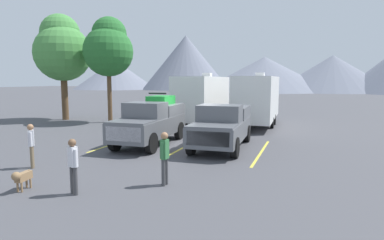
{
  "coord_description": "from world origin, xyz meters",
  "views": [
    {
      "loc": [
        5.57,
        -15.28,
        3.26
      ],
      "look_at": [
        0.0,
        0.26,
        1.2
      ],
      "focal_mm": 30.34,
      "sensor_mm": 36.0,
      "label": 1
    }
  ],
  "objects_px": {
    "pickup_truck_a": "(152,120)",
    "person_c": "(73,163)",
    "camper_trailer_b": "(258,98)",
    "dog": "(21,177)",
    "person_a": "(31,143)",
    "pickup_truck_b": "(223,125)",
    "camper_trailer_a": "(203,97)",
    "person_b": "(165,155)"
  },
  "relations": [
    {
      "from": "pickup_truck_b",
      "to": "person_b",
      "type": "height_order",
      "value": "pickup_truck_b"
    },
    {
      "from": "person_b",
      "to": "dog",
      "type": "distance_m",
      "value": 4.24
    },
    {
      "from": "camper_trailer_a",
      "to": "pickup_truck_a",
      "type": "bearing_deg",
      "value": -91.46
    },
    {
      "from": "camper_trailer_b",
      "to": "dog",
      "type": "height_order",
      "value": "camper_trailer_b"
    },
    {
      "from": "camper_trailer_a",
      "to": "dog",
      "type": "height_order",
      "value": "camper_trailer_a"
    },
    {
      "from": "camper_trailer_b",
      "to": "pickup_truck_b",
      "type": "bearing_deg",
      "value": -93.42
    },
    {
      "from": "pickup_truck_b",
      "to": "person_c",
      "type": "distance_m",
      "value": 8.16
    },
    {
      "from": "pickup_truck_b",
      "to": "camper_trailer_b",
      "type": "bearing_deg",
      "value": 86.58
    },
    {
      "from": "pickup_truck_a",
      "to": "camper_trailer_b",
      "type": "height_order",
      "value": "camper_trailer_b"
    },
    {
      "from": "pickup_truck_b",
      "to": "person_a",
      "type": "relative_size",
      "value": 3.39
    },
    {
      "from": "camper_trailer_b",
      "to": "pickup_truck_a",
      "type": "bearing_deg",
      "value": -115.91
    },
    {
      "from": "pickup_truck_a",
      "to": "dog",
      "type": "relative_size",
      "value": 6.8
    },
    {
      "from": "person_a",
      "to": "dog",
      "type": "distance_m",
      "value": 2.76
    },
    {
      "from": "pickup_truck_a",
      "to": "dog",
      "type": "height_order",
      "value": "pickup_truck_a"
    },
    {
      "from": "pickup_truck_a",
      "to": "person_c",
      "type": "bearing_deg",
      "value": -80.32
    },
    {
      "from": "pickup_truck_a",
      "to": "person_a",
      "type": "xyz_separation_m",
      "value": [
        -2.1,
        -5.63,
        -0.25
      ]
    },
    {
      "from": "person_c",
      "to": "person_b",
      "type": "bearing_deg",
      "value": 37.7
    },
    {
      "from": "person_c",
      "to": "pickup_truck_a",
      "type": "bearing_deg",
      "value": 99.68
    },
    {
      "from": "pickup_truck_a",
      "to": "person_a",
      "type": "distance_m",
      "value": 6.02
    },
    {
      "from": "camper_trailer_b",
      "to": "dog",
      "type": "relative_size",
      "value": 11.02
    },
    {
      "from": "pickup_truck_a",
      "to": "camper_trailer_a",
      "type": "relative_size",
      "value": 0.64
    },
    {
      "from": "person_a",
      "to": "camper_trailer_a",
      "type": "bearing_deg",
      "value": 80.35
    },
    {
      "from": "camper_trailer_a",
      "to": "person_a",
      "type": "relative_size",
      "value": 5.26
    },
    {
      "from": "person_a",
      "to": "person_c",
      "type": "bearing_deg",
      "value": -27.88
    },
    {
      "from": "camper_trailer_b",
      "to": "dog",
      "type": "distance_m",
      "value": 16.81
    },
    {
      "from": "pickup_truck_a",
      "to": "pickup_truck_b",
      "type": "bearing_deg",
      "value": 6.33
    },
    {
      "from": "person_b",
      "to": "pickup_truck_b",
      "type": "bearing_deg",
      "value": 87.72
    },
    {
      "from": "camper_trailer_b",
      "to": "person_b",
      "type": "relative_size",
      "value": 5.37
    },
    {
      "from": "pickup_truck_b",
      "to": "person_c",
      "type": "relative_size",
      "value": 3.46
    },
    {
      "from": "pickup_truck_b",
      "to": "dog",
      "type": "relative_size",
      "value": 6.86
    },
    {
      "from": "pickup_truck_a",
      "to": "person_c",
      "type": "height_order",
      "value": "pickup_truck_a"
    },
    {
      "from": "camper_trailer_a",
      "to": "person_c",
      "type": "height_order",
      "value": "camper_trailer_a"
    },
    {
      "from": "camper_trailer_a",
      "to": "dog",
      "type": "xyz_separation_m",
      "value": [
        -0.57,
        -15.64,
        -1.56
      ]
    },
    {
      "from": "person_a",
      "to": "person_c",
      "type": "height_order",
      "value": "person_a"
    },
    {
      "from": "pickup_truck_a",
      "to": "person_b",
      "type": "height_order",
      "value": "pickup_truck_a"
    },
    {
      "from": "person_a",
      "to": "dog",
      "type": "bearing_deg",
      "value": -50.31
    },
    {
      "from": "camper_trailer_a",
      "to": "camper_trailer_b",
      "type": "distance_m",
      "value": 3.92
    },
    {
      "from": "pickup_truck_a",
      "to": "dog",
      "type": "distance_m",
      "value": 7.77
    },
    {
      "from": "person_b",
      "to": "person_c",
      "type": "height_order",
      "value": "person_b"
    },
    {
      "from": "pickup_truck_a",
      "to": "person_a",
      "type": "relative_size",
      "value": 3.36
    },
    {
      "from": "person_b",
      "to": "dog",
      "type": "relative_size",
      "value": 2.05
    },
    {
      "from": "camper_trailer_b",
      "to": "person_a",
      "type": "distance_m",
      "value": 15.39
    }
  ]
}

